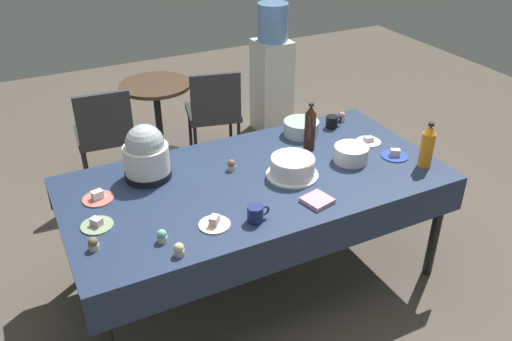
{
  "coord_description": "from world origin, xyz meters",
  "views": [
    {
      "loc": [
        -1.18,
        -2.34,
        2.34
      ],
      "look_at": [
        0.0,
        0.0,
        0.8
      ],
      "focal_mm": 37.16,
      "sensor_mm": 36.0,
      "label": 1
    }
  ],
  "objects_px": {
    "dessert_plate_white": "(368,141)",
    "soda_bottle_cola": "(310,128)",
    "dessert_plate_cream": "(214,223)",
    "water_cooler": "(272,73)",
    "cupcake_lemon": "(231,165)",
    "round_cafe_table": "(158,108)",
    "dessert_plate_coral": "(98,197)",
    "cupcake_vanilla": "(162,236)",
    "ceramic_snack_bowl": "(351,154)",
    "cupcake_berry": "(179,250)",
    "soda_bottle_orange_juice": "(427,146)",
    "coffee_mug_navy": "(256,214)",
    "maroon_chair_left": "(105,130)",
    "cupcake_mint": "(93,244)",
    "glass_salad_bowl": "(301,128)",
    "coffee_mug_black": "(332,122)",
    "cupcake_cocoa": "(342,117)",
    "potluck_table": "(256,187)",
    "dessert_plate_sage": "(97,224)",
    "frosted_layer_cake": "(292,167)",
    "dessert_plate_cobalt": "(395,155)"
  },
  "relations": [
    {
      "from": "dessert_plate_white",
      "to": "soda_bottle_cola",
      "type": "height_order",
      "value": "soda_bottle_cola"
    },
    {
      "from": "dessert_plate_cream",
      "to": "water_cooler",
      "type": "bearing_deg",
      "value": 55.56
    },
    {
      "from": "cupcake_lemon",
      "to": "round_cafe_table",
      "type": "height_order",
      "value": "cupcake_lemon"
    },
    {
      "from": "water_cooler",
      "to": "soda_bottle_cola",
      "type": "bearing_deg",
      "value": -110.95
    },
    {
      "from": "dessert_plate_coral",
      "to": "cupcake_vanilla",
      "type": "distance_m",
      "value": 0.55
    },
    {
      "from": "ceramic_snack_bowl",
      "to": "soda_bottle_cola",
      "type": "relative_size",
      "value": 0.66
    },
    {
      "from": "cupcake_berry",
      "to": "soda_bottle_orange_juice",
      "type": "height_order",
      "value": "soda_bottle_orange_juice"
    },
    {
      "from": "soda_bottle_cola",
      "to": "round_cafe_table",
      "type": "distance_m",
      "value": 1.75
    },
    {
      "from": "coffee_mug_navy",
      "to": "maroon_chair_left",
      "type": "distance_m",
      "value": 2.0
    },
    {
      "from": "cupcake_mint",
      "to": "glass_salad_bowl",
      "type": "bearing_deg",
      "value": 22.08
    },
    {
      "from": "dessert_plate_cream",
      "to": "coffee_mug_black",
      "type": "bearing_deg",
      "value": 30.51
    },
    {
      "from": "dessert_plate_coral",
      "to": "cupcake_berry",
      "type": "distance_m",
      "value": 0.69
    },
    {
      "from": "soda_bottle_orange_juice",
      "to": "coffee_mug_black",
      "type": "relative_size",
      "value": 2.39
    },
    {
      "from": "dessert_plate_cream",
      "to": "cupcake_cocoa",
      "type": "height_order",
      "value": "cupcake_cocoa"
    },
    {
      "from": "potluck_table",
      "to": "soda_bottle_orange_juice",
      "type": "height_order",
      "value": "soda_bottle_orange_juice"
    },
    {
      "from": "glass_salad_bowl",
      "to": "cupcake_mint",
      "type": "height_order",
      "value": "glass_salad_bowl"
    },
    {
      "from": "dessert_plate_sage",
      "to": "dessert_plate_cream",
      "type": "relative_size",
      "value": 1.0
    },
    {
      "from": "cupcake_berry",
      "to": "cupcake_cocoa",
      "type": "height_order",
      "value": "same"
    },
    {
      "from": "potluck_table",
      "to": "dessert_plate_white",
      "type": "xyz_separation_m",
      "value": [
        0.86,
        0.07,
        0.07
      ]
    },
    {
      "from": "potluck_table",
      "to": "soda_bottle_orange_juice",
      "type": "xyz_separation_m",
      "value": [
        0.97,
        -0.33,
        0.19
      ]
    },
    {
      "from": "cupcake_lemon",
      "to": "ceramic_snack_bowl",
      "type": "bearing_deg",
      "value": -18.23
    },
    {
      "from": "cupcake_cocoa",
      "to": "soda_bottle_orange_juice",
      "type": "relative_size",
      "value": 0.24
    },
    {
      "from": "coffee_mug_black",
      "to": "dessert_plate_sage",
      "type": "bearing_deg",
      "value": -165.87
    },
    {
      "from": "soda_bottle_cola",
      "to": "round_cafe_table",
      "type": "height_order",
      "value": "soda_bottle_cola"
    },
    {
      "from": "coffee_mug_black",
      "to": "maroon_chair_left",
      "type": "xyz_separation_m",
      "value": [
        -1.33,
        1.2,
        -0.3
      ]
    },
    {
      "from": "dessert_plate_white",
      "to": "cupcake_vanilla",
      "type": "distance_m",
      "value": 1.58
    },
    {
      "from": "frosted_layer_cake",
      "to": "glass_salad_bowl",
      "type": "distance_m",
      "value": 0.55
    },
    {
      "from": "dessert_plate_coral",
      "to": "cupcake_vanilla",
      "type": "bearing_deg",
      "value": -68.74
    },
    {
      "from": "potluck_table",
      "to": "cupcake_lemon",
      "type": "bearing_deg",
      "value": 120.37
    },
    {
      "from": "dessert_plate_cobalt",
      "to": "cupcake_mint",
      "type": "xyz_separation_m",
      "value": [
        -1.86,
        -0.08,
        0.02
      ]
    },
    {
      "from": "coffee_mug_black",
      "to": "maroon_chair_left",
      "type": "height_order",
      "value": "maroon_chair_left"
    },
    {
      "from": "dessert_plate_sage",
      "to": "soda_bottle_orange_juice",
      "type": "relative_size",
      "value": 0.57
    },
    {
      "from": "dessert_plate_coral",
      "to": "glass_salad_bowl",
      "type": "bearing_deg",
      "value": 7.67
    },
    {
      "from": "ceramic_snack_bowl",
      "to": "cupcake_vanilla",
      "type": "height_order",
      "value": "ceramic_snack_bowl"
    },
    {
      "from": "cupcake_vanilla",
      "to": "soda_bottle_orange_juice",
      "type": "height_order",
      "value": "soda_bottle_orange_juice"
    },
    {
      "from": "potluck_table",
      "to": "water_cooler",
      "type": "distance_m",
      "value": 2.2
    },
    {
      "from": "cupcake_berry",
      "to": "cupcake_cocoa",
      "type": "xyz_separation_m",
      "value": [
        1.52,
        0.88,
        0.0
      ]
    },
    {
      "from": "ceramic_snack_bowl",
      "to": "cupcake_lemon",
      "type": "height_order",
      "value": "ceramic_snack_bowl"
    },
    {
      "from": "dessert_plate_coral",
      "to": "cupcake_berry",
      "type": "height_order",
      "value": "cupcake_berry"
    },
    {
      "from": "dessert_plate_white",
      "to": "cupcake_mint",
      "type": "xyz_separation_m",
      "value": [
        -1.84,
        -0.31,
        0.02
      ]
    },
    {
      "from": "dessert_plate_cobalt",
      "to": "cupcake_cocoa",
      "type": "relative_size",
      "value": 2.44
    },
    {
      "from": "dessert_plate_cobalt",
      "to": "cupcake_vanilla",
      "type": "height_order",
      "value": "cupcake_vanilla"
    },
    {
      "from": "maroon_chair_left",
      "to": "glass_salad_bowl",
      "type": "bearing_deg",
      "value": -47.82
    },
    {
      "from": "water_cooler",
      "to": "dessert_plate_coral",
      "type": "bearing_deg",
      "value": -139.35
    },
    {
      "from": "frosted_layer_cake",
      "to": "ceramic_snack_bowl",
      "type": "height_order",
      "value": "frosted_layer_cake"
    },
    {
      "from": "cupcake_berry",
      "to": "coffee_mug_navy",
      "type": "xyz_separation_m",
      "value": [
        0.44,
        0.08,
        0.01
      ]
    },
    {
      "from": "dessert_plate_white",
      "to": "coffee_mug_black",
      "type": "distance_m",
      "value": 0.31
    },
    {
      "from": "frosted_layer_cake",
      "to": "soda_bottle_orange_juice",
      "type": "relative_size",
      "value": 1.08
    },
    {
      "from": "cupcake_berry",
      "to": "dessert_plate_sage",
      "type": "bearing_deg",
      "value": 126.34
    },
    {
      "from": "dessert_plate_coral",
      "to": "maroon_chair_left",
      "type": "height_order",
      "value": "maroon_chair_left"
    }
  ]
}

